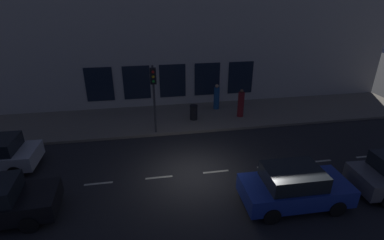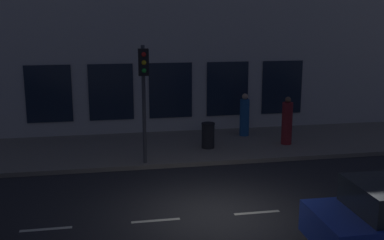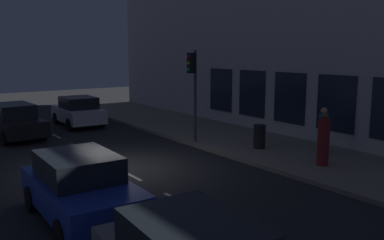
{
  "view_description": "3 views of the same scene",
  "coord_description": "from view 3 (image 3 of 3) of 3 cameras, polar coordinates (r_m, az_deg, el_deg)",
  "views": [
    {
      "loc": [
        -10.7,
        1.97,
        7.56
      ],
      "look_at": [
        3.24,
        -0.45,
        1.21
      ],
      "focal_mm": 26.9,
      "sensor_mm": 36.0,
      "label": 1
    },
    {
      "loc": [
        -10.74,
        2.72,
        4.9
      ],
      "look_at": [
        2.99,
        0.13,
        1.83
      ],
      "focal_mm": 44.03,
      "sensor_mm": 36.0,
      "label": 2
    },
    {
      "loc": [
        -5.91,
        -12.66,
        4.0
      ],
      "look_at": [
        2.95,
        -0.16,
        1.45
      ],
      "focal_mm": 38.82,
      "sensor_mm": 36.0,
      "label": 3
    }
  ],
  "objects": [
    {
      "name": "lane_centre_line",
      "position": [
        13.67,
        -8.17,
        -7.63
      ],
      "size": [
        0.12,
        27.2,
        0.01
      ],
      "color": "beige",
      "rests_on": "ground"
    },
    {
      "name": "parked_car_0",
      "position": [
        10.37,
        -15.06,
        -8.91
      ],
      "size": [
        2.0,
        4.09,
        1.58
      ],
      "rotation": [
        0.0,
        0.0,
        3.12
      ],
      "color": "#1E389E",
      "rests_on": "ground"
    },
    {
      "name": "sidewalk",
      "position": [
        17.99,
        8.31,
        -3.24
      ],
      "size": [
        4.5,
        32.0,
        0.15
      ],
      "color": "gray",
      "rests_on": "ground"
    },
    {
      "name": "ground_plane",
      "position": [
        14.53,
        -9.99,
        -6.66
      ],
      "size": [
        60.0,
        60.0,
        0.0
      ],
      "primitive_type": "plane",
      "color": "#28282B"
    },
    {
      "name": "pedestrian_1",
      "position": [
        16.67,
        17.57,
        -1.52
      ],
      "size": [
        0.52,
        0.52,
        1.73
      ],
      "rotation": [
        0.0,
        0.0,
        1.07
      ],
      "color": "#1E5189",
      "rests_on": "sidewalk"
    },
    {
      "name": "pedestrian_0",
      "position": [
        14.74,
        17.6,
        -2.77
      ],
      "size": [
        0.43,
        0.43,
        1.82
      ],
      "rotation": [
        0.0,
        0.0,
        4.79
      ],
      "color": "maroon",
      "rests_on": "sidewalk"
    },
    {
      "name": "parked_car_3",
      "position": [
        23.16,
        -15.36,
        1.15
      ],
      "size": [
        1.98,
        3.85,
        1.58
      ],
      "rotation": [
        0.0,
        0.0,
        -0.02
      ],
      "color": "silver",
      "rests_on": "ground"
    },
    {
      "name": "trash_bin",
      "position": [
        16.79,
        9.25,
        -2.26
      ],
      "size": [
        0.5,
        0.5,
        0.94
      ],
      "color": "black",
      "rests_on": "sidewalk"
    },
    {
      "name": "building_facade",
      "position": [
        19.41,
        14.16,
        10.17
      ],
      "size": [
        0.65,
        32.0,
        8.69
      ],
      "color": "beige",
      "rests_on": "ground"
    },
    {
      "name": "traffic_light",
      "position": [
        17.38,
        0.12,
        5.88
      ],
      "size": [
        0.47,
        0.32,
        3.88
      ],
      "color": "#424244",
      "rests_on": "sidewalk"
    },
    {
      "name": "parked_car_2",
      "position": [
        20.95,
        -23.18,
        -0.12
      ],
      "size": [
        2.01,
        4.46,
        1.58
      ],
      "rotation": [
        0.0,
        0.0,
        3.19
      ],
      "color": "black",
      "rests_on": "ground"
    }
  ]
}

